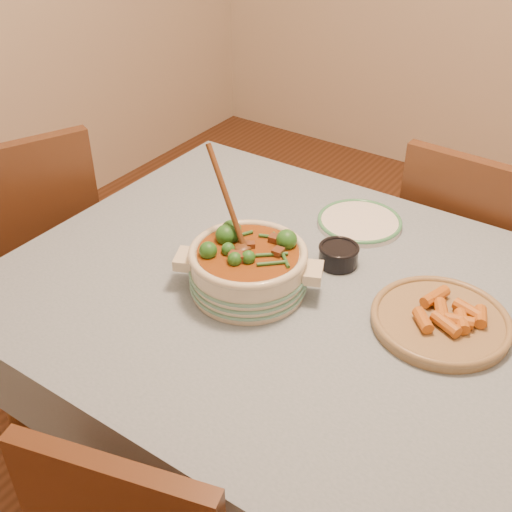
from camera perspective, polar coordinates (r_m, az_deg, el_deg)
The scene contains 7 objects.
dining_table at distance 1.51m, azimuth 8.70°, elevation -7.83°, with size 1.68×1.08×0.76m.
stew_casserole at distance 1.46m, azimuth -0.71°, elevation -0.83°, with size 0.35×0.35×0.32m.
white_plate at distance 1.75m, azimuth 9.19°, elevation 3.02°, with size 0.23×0.23×0.02m.
condiment_bowl at distance 1.58m, azimuth 7.35°, elevation 0.17°, with size 0.11×0.11×0.05m.
fried_plate at distance 1.44m, azimuth 16.11°, elevation -5.37°, with size 0.32×0.32×0.05m.
chair_far at distance 2.12m, azimuth 18.51°, elevation -0.47°, with size 0.44×0.44×0.90m.
chair_left at distance 2.17m, azimuth -19.72°, elevation 0.66°, with size 0.57×0.57×0.93m.
Camera 1 is at (0.43, -1.03, 1.67)m, focal length 45.00 mm.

